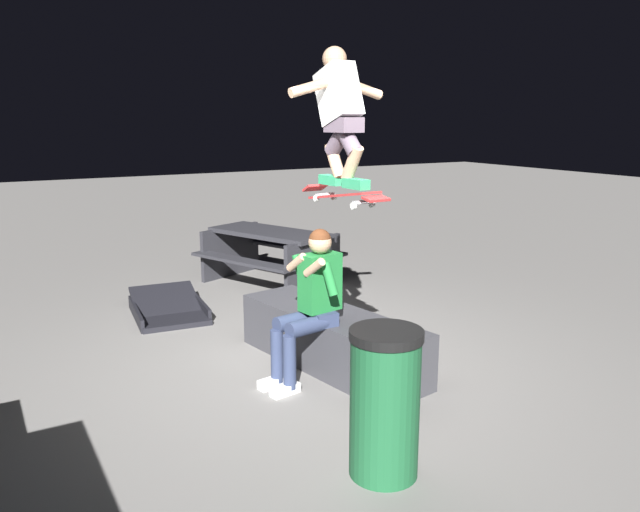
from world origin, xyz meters
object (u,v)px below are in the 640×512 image
at_px(ledge_box_main, 331,339).
at_px(picnic_table_back, 270,248).
at_px(trash_bin, 385,403).
at_px(person_sitting_on_ledge, 310,298).
at_px(skater_airborne, 340,110).
at_px(skateboard, 343,195).
at_px(kicker_ramp, 169,310).

height_order(ledge_box_main, picnic_table_back, picnic_table_back).
bearing_deg(picnic_table_back, trash_bin, 163.93).
distance_m(person_sitting_on_ledge, skater_airborne, 1.59).
distance_m(ledge_box_main, skateboard, 1.42).
bearing_deg(person_sitting_on_ledge, ledge_box_main, -57.42).
bearing_deg(kicker_ramp, skateboard, -162.03).
xyz_separation_m(person_sitting_on_ledge, picnic_table_back, (3.13, -1.06, -0.25)).
bearing_deg(picnic_table_back, skater_airborne, 165.81).
relative_size(person_sitting_on_ledge, trash_bin, 1.37).
height_order(ledge_box_main, skater_airborne, skater_airborne).
bearing_deg(trash_bin, picnic_table_back, -16.07).
relative_size(ledge_box_main, person_sitting_on_ledge, 1.52).
height_order(kicker_ramp, trash_bin, trash_bin).
distance_m(person_sitting_on_ledge, picnic_table_back, 3.32).
bearing_deg(kicker_ramp, person_sitting_on_ledge, -166.80).
relative_size(person_sitting_on_ledge, skater_airborne, 1.20).
bearing_deg(skateboard, kicker_ramp, 17.97).
relative_size(skateboard, trash_bin, 1.05).
bearing_deg(skater_airborne, person_sitting_on_ledge, 78.10).
xyz_separation_m(person_sitting_on_ledge, kicker_ramp, (2.44, 0.57, -0.70)).
height_order(skater_airborne, trash_bin, skater_airborne).
bearing_deg(picnic_table_back, ledge_box_main, 166.12).
distance_m(person_sitting_on_ledge, kicker_ramp, 2.60).
relative_size(kicker_ramp, trash_bin, 1.25).
bearing_deg(kicker_ramp, picnic_table_back, -66.77).
bearing_deg(skater_airborne, trash_bin, 159.94).
height_order(person_sitting_on_ledge, trash_bin, person_sitting_on_ledge).
bearing_deg(ledge_box_main, trash_bin, 160.34).
height_order(skateboard, trash_bin, skateboard).
bearing_deg(person_sitting_on_ledge, skateboard, -113.33).
bearing_deg(trash_bin, skater_airborne, -20.06).
relative_size(ledge_box_main, skateboard, 1.98).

